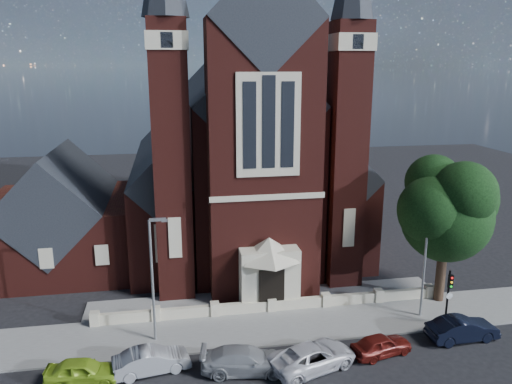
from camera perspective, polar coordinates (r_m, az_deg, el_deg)
ground at (r=43.86m, az=-0.50°, el=-8.41°), size 120.00×120.00×0.00m
pavement_strip at (r=34.58m, az=2.46°, el=-15.02°), size 60.00×5.00×0.12m
forecourt_paving at (r=38.04m, az=1.15°, el=-12.13°), size 26.00×3.00×0.14m
forecourt_wall at (r=36.29m, az=1.77°, el=-13.50°), size 24.00×0.40×0.90m
church at (r=49.11m, az=-2.05°, el=4.02°), size 20.01×34.90×29.20m
parish_hall at (r=45.79m, az=-21.36°, el=-3.10°), size 12.00×12.20×10.24m
street_tree at (r=37.51m, az=21.33°, el=-2.12°), size 6.40×6.60×10.70m
street_lamp_left at (r=31.46m, az=-11.64°, el=-9.07°), size 1.16×0.22×8.09m
street_lamp_right at (r=35.60m, az=18.91°, el=-6.77°), size 1.16×0.22×8.09m
traffic_signal at (r=35.55m, az=21.18°, el=-10.52°), size 0.28×0.42×4.00m
car_lime_van at (r=30.48m, az=-19.20°, el=-18.76°), size 4.14×1.96×1.37m
car_silver_a at (r=30.33m, az=-11.86°, el=-18.34°), size 4.54×2.28×1.43m
car_silver_b at (r=29.77m, az=-1.27°, el=-18.66°), size 5.25×2.72×1.45m
car_white_suv at (r=30.22m, az=6.48°, el=-18.19°), size 5.77×4.04×1.46m
car_dark_red at (r=32.15m, az=14.10°, el=-16.58°), size 4.06×2.38×1.30m
car_navy at (r=35.18m, az=22.52°, el=-14.26°), size 4.61×1.80×1.50m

